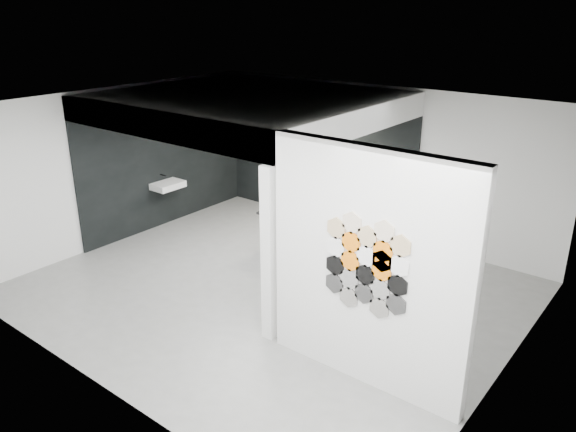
# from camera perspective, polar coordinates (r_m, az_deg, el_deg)

# --- Properties ---
(floor) EXTENTS (7.00, 6.00, 0.01)m
(floor) POSITION_cam_1_polar(r_m,az_deg,el_deg) (8.75, -1.74, -7.50)
(floor) COLOR slate
(partition_panel) EXTENTS (2.45, 0.15, 2.80)m
(partition_panel) POSITION_cam_1_polar(r_m,az_deg,el_deg) (6.24, 8.05, -5.50)
(partition_panel) COLOR silver
(partition_panel) RESTS_ON floor
(bay_clad_back) EXTENTS (4.40, 0.04, 2.35)m
(bay_clad_back) POSITION_cam_1_polar(r_m,az_deg,el_deg) (11.25, 2.80, 5.51)
(bay_clad_back) COLOR black
(bay_clad_back) RESTS_ON floor
(bay_clad_left) EXTENTS (0.04, 4.00, 2.35)m
(bay_clad_left) POSITION_cam_1_polar(r_m,az_deg,el_deg) (11.28, -12.21, 5.11)
(bay_clad_left) COLOR black
(bay_clad_left) RESTS_ON floor
(bulkhead) EXTENTS (4.40, 4.00, 0.40)m
(bulkhead) POSITION_cam_1_polar(r_m,az_deg,el_deg) (9.44, -4.14, 11.06)
(bulkhead) COLOR silver
(bulkhead) RESTS_ON corner_column
(corner_column) EXTENTS (0.16, 0.16, 2.35)m
(corner_column) POSITION_cam_1_polar(r_m,az_deg,el_deg) (7.06, -1.92, -4.06)
(corner_column) COLOR silver
(corner_column) RESTS_ON floor
(fascia_beam) EXTENTS (4.40, 0.16, 0.40)m
(fascia_beam) POSITION_cam_1_polar(r_m,az_deg,el_deg) (8.15, -13.32, 8.99)
(fascia_beam) COLOR silver
(fascia_beam) RESTS_ON corner_column
(wall_basin) EXTENTS (0.40, 0.60, 0.12)m
(wall_basin) POSITION_cam_1_polar(r_m,az_deg,el_deg) (11.08, -12.10, 3.07)
(wall_basin) COLOR silver
(wall_basin) RESTS_ON bay_clad_left
(display_shelf) EXTENTS (3.00, 0.15, 0.04)m
(display_shelf) POSITION_cam_1_polar(r_m,az_deg,el_deg) (11.08, 2.91, 5.94)
(display_shelf) COLOR black
(display_shelf) RESTS_ON bay_clad_back
(kitchen_island) EXTENTS (1.51, 0.72, 1.19)m
(kitchen_island) POSITION_cam_1_polar(r_m,az_deg,el_deg) (9.59, 1.63, -2.12)
(kitchen_island) COLOR silver
(kitchen_island) RESTS_ON floor
(stockpot) EXTENTS (0.30, 0.30, 0.20)m
(stockpot) POSITION_cam_1_polar(r_m,az_deg,el_deg) (11.73, -1.71, 7.39)
(stockpot) COLOR black
(stockpot) RESTS_ON display_shelf
(kettle) EXTENTS (0.19, 0.19, 0.15)m
(kettle) POSITION_cam_1_polar(r_m,az_deg,el_deg) (10.63, 6.41, 5.74)
(kettle) COLOR black
(kettle) RESTS_ON display_shelf
(glass_bowl) EXTENTS (0.20, 0.20, 0.11)m
(glass_bowl) POSITION_cam_1_polar(r_m,az_deg,el_deg) (10.37, 9.04, 5.08)
(glass_bowl) COLOR gray
(glass_bowl) RESTS_ON display_shelf
(glass_vase) EXTENTS (0.11, 0.11, 0.14)m
(glass_vase) POSITION_cam_1_polar(r_m,az_deg,el_deg) (10.36, 9.04, 5.15)
(glass_vase) COLOR gray
(glass_vase) RESTS_ON display_shelf
(bottle_dark) EXTENTS (0.08, 0.08, 0.17)m
(bottle_dark) POSITION_cam_1_polar(r_m,az_deg,el_deg) (11.16, 2.12, 6.60)
(bottle_dark) COLOR black
(bottle_dark) RESTS_ON display_shelf
(utensil_cup) EXTENTS (0.07, 0.07, 0.09)m
(utensil_cup) POSITION_cam_1_polar(r_m,az_deg,el_deg) (11.66, -1.22, 7.04)
(utensil_cup) COLOR black
(utensil_cup) RESTS_ON display_shelf
(hex_tile_cluster) EXTENTS (1.04, 0.02, 1.16)m
(hex_tile_cluster) POSITION_cam_1_polar(r_m,az_deg,el_deg) (6.11, 7.96, -4.99)
(hex_tile_cluster) COLOR #2D2D2D
(hex_tile_cluster) RESTS_ON partition_panel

